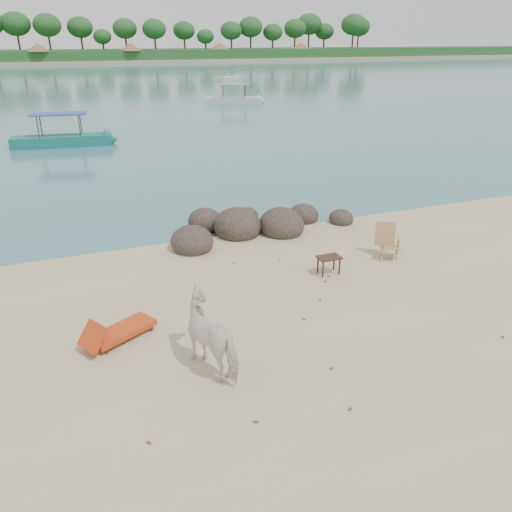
{
  "coord_description": "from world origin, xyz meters",
  "views": [
    {
      "loc": [
        -4.78,
        -8.41,
        5.91
      ],
      "look_at": [
        -0.71,
        2.0,
        1.0
      ],
      "focal_mm": 35.0,
      "sensor_mm": 36.0,
      "label": 1
    }
  ],
  "objects_px": {
    "cow": "(215,336)",
    "lounge_chair": "(122,328)",
    "boat_near": "(59,119)",
    "boulders": "(249,226)",
    "deck_chair": "(391,243)",
    "side_table": "(329,266)"
  },
  "relations": [
    {
      "from": "cow",
      "to": "lounge_chair",
      "type": "relative_size",
      "value": 0.96
    },
    {
      "from": "boat_near",
      "to": "lounge_chair",
      "type": "bearing_deg",
      "value": -81.99
    },
    {
      "from": "boulders",
      "to": "deck_chair",
      "type": "height_order",
      "value": "deck_chair"
    },
    {
      "from": "cow",
      "to": "side_table",
      "type": "height_order",
      "value": "cow"
    },
    {
      "from": "boulders",
      "to": "boat_near",
      "type": "height_order",
      "value": "boat_near"
    },
    {
      "from": "boulders",
      "to": "side_table",
      "type": "relative_size",
      "value": 10.49
    },
    {
      "from": "boulders",
      "to": "cow",
      "type": "bearing_deg",
      "value": -115.57
    },
    {
      "from": "deck_chair",
      "to": "side_table",
      "type": "bearing_deg",
      "value": -140.09
    },
    {
      "from": "boulders",
      "to": "boat_near",
      "type": "xyz_separation_m",
      "value": [
        -5.23,
        17.75,
        1.31
      ]
    },
    {
      "from": "lounge_chair",
      "to": "boulders",
      "type": "bearing_deg",
      "value": 18.0
    },
    {
      "from": "boulders",
      "to": "deck_chair",
      "type": "bearing_deg",
      "value": -48.52
    },
    {
      "from": "lounge_chair",
      "to": "deck_chair",
      "type": "distance_m",
      "value": 7.91
    },
    {
      "from": "boulders",
      "to": "side_table",
      "type": "height_order",
      "value": "boulders"
    },
    {
      "from": "lounge_chair",
      "to": "deck_chair",
      "type": "height_order",
      "value": "deck_chair"
    },
    {
      "from": "boulders",
      "to": "side_table",
      "type": "xyz_separation_m",
      "value": [
        0.9,
        -3.72,
        0.02
      ]
    },
    {
      "from": "boulders",
      "to": "deck_chair",
      "type": "xyz_separation_m",
      "value": [
        3.05,
        -3.45,
        0.26
      ]
    },
    {
      "from": "cow",
      "to": "deck_chair",
      "type": "distance_m",
      "value": 6.96
    },
    {
      "from": "cow",
      "to": "boat_near",
      "type": "height_order",
      "value": "boat_near"
    },
    {
      "from": "side_table",
      "to": "boat_near",
      "type": "distance_m",
      "value": 22.36
    },
    {
      "from": "cow",
      "to": "lounge_chair",
      "type": "bearing_deg",
      "value": -68.57
    },
    {
      "from": "side_table",
      "to": "deck_chair",
      "type": "bearing_deg",
      "value": 7.67
    },
    {
      "from": "boulders",
      "to": "lounge_chair",
      "type": "distance_m",
      "value": 6.81
    }
  ]
}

